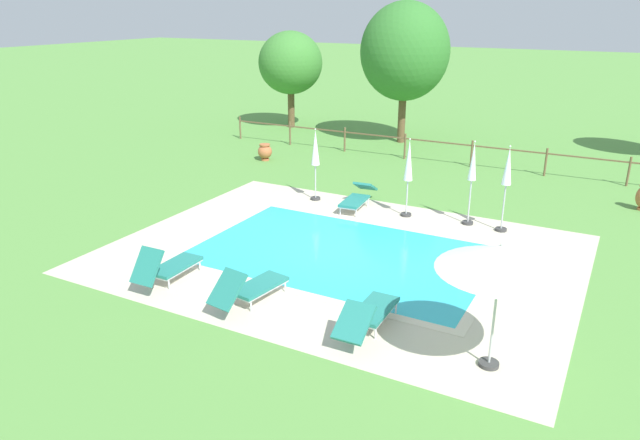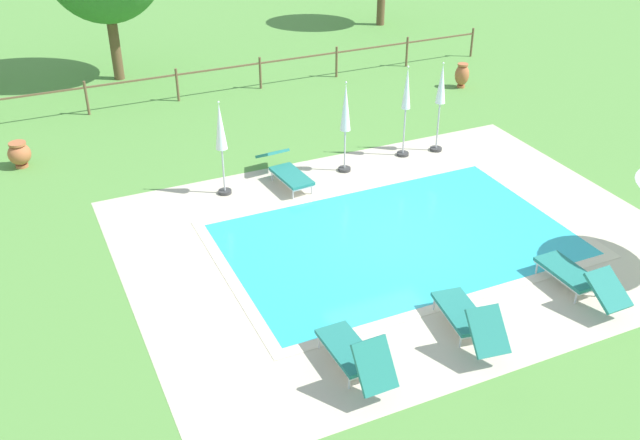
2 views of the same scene
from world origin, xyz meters
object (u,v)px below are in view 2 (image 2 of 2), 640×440
at_px(sun_lounger_north_end, 579,277).
at_px(patio_umbrella_closed_row_centre, 441,92).
at_px(sun_lounger_north_mid, 468,318).
at_px(sun_lounger_north_near_steps, 355,354).
at_px(sun_lounger_north_far, 286,170).
at_px(patio_umbrella_closed_row_west, 345,114).
at_px(patio_umbrella_closed_row_mid_east, 221,133).
at_px(terracotta_urn_near_fence, 462,75).
at_px(terracotta_urn_by_tree, 19,154).
at_px(patio_umbrella_closed_row_mid_west, 406,98).

xyz_separation_m(sun_lounger_north_end, patio_umbrella_closed_row_centre, (1.12, 6.71, 1.30)).
bearing_deg(sun_lounger_north_mid, sun_lounger_north_near_steps, -178.78).
relative_size(sun_lounger_north_far, patio_umbrella_closed_row_west, 0.89).
distance_m(patio_umbrella_closed_row_west, patio_umbrella_closed_row_centre, 2.81).
distance_m(sun_lounger_north_near_steps, patio_umbrella_closed_row_mid_east, 7.05).
relative_size(patio_umbrella_closed_row_west, terracotta_urn_near_fence, 2.96).
relative_size(sun_lounger_north_mid, terracotta_urn_near_fence, 2.49).
bearing_deg(sun_lounger_north_mid, sun_lounger_north_end, 4.00).
xyz_separation_m(terracotta_urn_near_fence, terracotta_urn_by_tree, (-13.75, -0.31, -0.06)).
bearing_deg(sun_lounger_north_end, sun_lounger_north_near_steps, -177.27).
bearing_deg(patio_umbrella_closed_row_west, sun_lounger_north_far, 179.82).
relative_size(sun_lounger_north_near_steps, terracotta_urn_near_fence, 2.28).
height_order(patio_umbrella_closed_row_centre, terracotta_urn_near_fence, patio_umbrella_closed_row_centre).
bearing_deg(patio_umbrella_closed_row_mid_west, terracotta_urn_near_fence, 40.62).
relative_size(patio_umbrella_closed_row_mid_west, patio_umbrella_closed_row_mid_east, 1.05).
bearing_deg(patio_umbrella_closed_row_centre, sun_lounger_north_end, -99.44).
relative_size(sun_lounger_north_far, sun_lounger_north_end, 1.03).
bearing_deg(terracotta_urn_near_fence, sun_lounger_north_near_steps, -131.11).
relative_size(sun_lounger_north_far, patio_umbrella_closed_row_mid_east, 0.90).
bearing_deg(sun_lounger_north_end, patio_umbrella_closed_row_mid_west, 88.82).
xyz_separation_m(sun_lounger_north_mid, patio_umbrella_closed_row_west, (0.96, 6.81, 1.17)).
xyz_separation_m(sun_lounger_north_near_steps, patio_umbrella_closed_row_mid_east, (0.04, 6.95, 1.17)).
height_order(patio_umbrella_closed_row_mid_east, terracotta_urn_by_tree, patio_umbrella_closed_row_mid_east).
bearing_deg(patio_umbrella_closed_row_mid_east, sun_lounger_north_mid, -72.27).
bearing_deg(patio_umbrella_closed_row_centre, terracotta_urn_near_fence, 48.47).
height_order(sun_lounger_north_end, terracotta_urn_by_tree, sun_lounger_north_end).
xyz_separation_m(patio_umbrella_closed_row_west, terracotta_urn_near_fence, (6.26, 3.99, -1.12)).
xyz_separation_m(sun_lounger_north_far, patio_umbrella_closed_row_mid_west, (3.44, 0.18, 1.26)).
bearing_deg(sun_lounger_north_far, patio_umbrella_closed_row_west, -0.18).
height_order(sun_lounger_north_near_steps, patio_umbrella_closed_row_mid_west, patio_umbrella_closed_row_mid_west).
distance_m(sun_lounger_north_far, patio_umbrella_closed_row_centre, 4.61).
bearing_deg(sun_lounger_north_end, sun_lounger_north_mid, -176.00).
distance_m(patio_umbrella_closed_row_centre, patio_umbrella_closed_row_mid_east, 5.97).
xyz_separation_m(sun_lounger_north_end, patio_umbrella_closed_row_mid_east, (-4.85, 6.72, 1.21)).
bearing_deg(patio_umbrella_closed_row_mid_west, patio_umbrella_closed_row_centre, -6.01).
distance_m(sun_lounger_north_mid, patio_umbrella_closed_row_centre, 7.96).
bearing_deg(sun_lounger_north_end, terracotta_urn_by_tree, 131.66).
distance_m(patio_umbrella_closed_row_mid_east, terracotta_urn_near_fence, 10.26).
bearing_deg(patio_umbrella_closed_row_mid_east, terracotta_urn_near_fence, 22.44).
height_order(sun_lounger_north_mid, terracotta_urn_near_fence, sun_lounger_north_mid).
bearing_deg(sun_lounger_north_near_steps, patio_umbrella_closed_row_mid_west, 54.46).
distance_m(sun_lounger_north_mid, sun_lounger_north_end, 2.65).
relative_size(patio_umbrella_closed_row_centre, patio_umbrella_closed_row_mid_east, 1.04).
relative_size(sun_lounger_north_mid, sun_lounger_north_far, 0.95).
distance_m(patio_umbrella_closed_row_mid_west, terracotta_urn_by_tree, 10.02).
bearing_deg(patio_umbrella_closed_row_mid_east, sun_lounger_north_far, -3.21).
xyz_separation_m(patio_umbrella_closed_row_mid_east, terracotta_urn_by_tree, (-4.32, 3.59, -1.20)).
relative_size(terracotta_urn_near_fence, terracotta_urn_by_tree, 1.18).
bearing_deg(sun_lounger_north_near_steps, patio_umbrella_closed_row_mid_east, 89.69).
relative_size(patio_umbrella_closed_row_west, terracotta_urn_by_tree, 3.50).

